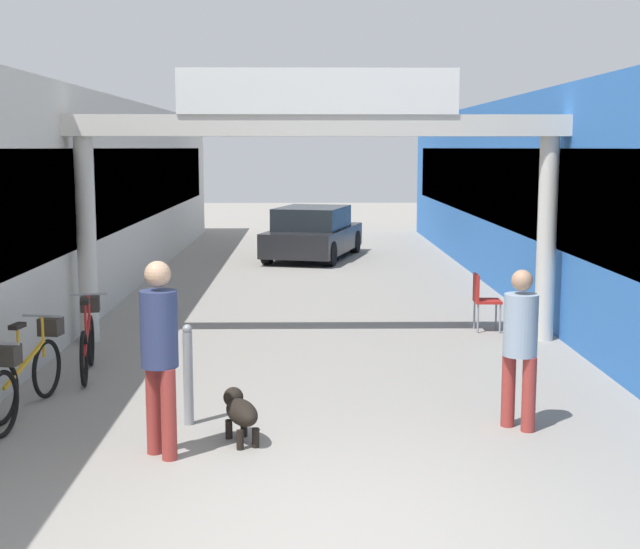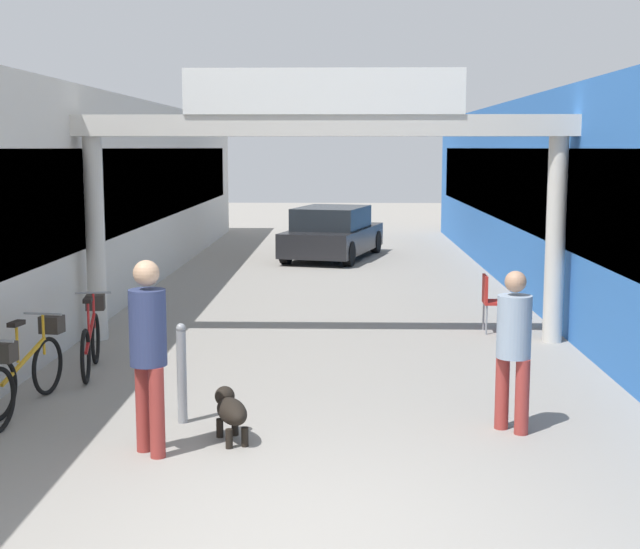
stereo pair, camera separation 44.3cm
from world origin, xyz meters
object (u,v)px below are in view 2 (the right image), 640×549
bicycle_red_third (91,337)px  bollard_post_metal (182,372)px  cafe_chair_red_nearer (491,298)px  parked_car_black (333,233)px  bicycle_orange_second (29,366)px  pedestrian_with_dog (148,343)px  dog_on_leash (230,410)px  pedestrian_companion (514,341)px

bicycle_red_third → bollard_post_metal: bollard_post_metal is taller
cafe_chair_red_nearer → parked_car_black: 9.58m
bicycle_orange_second → parked_car_black: 13.65m
pedestrian_with_dog → bicycle_orange_second: bearing=136.6°
dog_on_leash → cafe_chair_red_nearer: bearing=57.1°
dog_on_leash → parked_car_black: (0.82, 14.44, 0.34)m
pedestrian_with_dog → bicycle_red_third: size_ratio=1.08×
dog_on_leash → cafe_chair_red_nearer: cafe_chair_red_nearer is taller
pedestrian_companion → bollard_post_metal: size_ratio=1.55×
pedestrian_with_dog → dog_on_leash: bearing=31.0°
pedestrian_companion → bollard_post_metal: 3.38m
bicycle_orange_second → bicycle_red_third: (0.27, 1.49, 0.00)m
bollard_post_metal → cafe_chair_red_nearer: bollard_post_metal is taller
cafe_chair_red_nearer → dog_on_leash: bearing=-122.9°
bicycle_orange_second → parked_car_black: (3.20, 13.27, 0.21)m
cafe_chair_red_nearer → parked_car_black: bearing=105.4°
bicycle_red_third → parked_car_black: size_ratio=0.39×
bicycle_orange_second → bicycle_red_third: bearing=79.6°
parked_car_black → bollard_post_metal: bearing=-95.7°
dog_on_leash → bicycle_red_third: bicycle_red_third is taller
dog_on_leash → bicycle_orange_second: 2.65m
pedestrian_with_dog → parked_car_black: pedestrian_with_dog is taller
pedestrian_with_dog → cafe_chair_red_nearer: size_ratio=2.04×
parked_car_black → cafe_chair_red_nearer: bearing=-74.6°
pedestrian_with_dog → dog_on_leash: (0.69, 0.41, -0.75)m
parked_car_black → pedestrian_with_dog: bearing=-95.8°
cafe_chair_red_nearer → parked_car_black: (-2.55, 9.24, 0.10)m
dog_on_leash → bollard_post_metal: 0.82m
pedestrian_with_dog → parked_car_black: size_ratio=0.42×
pedestrian_with_dog → cafe_chair_red_nearer: 6.95m
bollard_post_metal → cafe_chair_red_nearer: (3.94, 4.66, 0.01)m
bollard_post_metal → pedestrian_with_dog: bearing=-97.3°
pedestrian_with_dog → bollard_post_metal: (0.12, 0.96, -0.52)m
bollard_post_metal → parked_car_black: 13.97m
pedestrian_with_dog → pedestrian_companion: 3.56m
pedestrian_companion → cafe_chair_red_nearer: 4.91m
pedestrian_companion → bicycle_orange_second: 5.24m
pedestrian_companion → dog_on_leash: (-2.78, -0.35, -0.62)m
pedestrian_companion → bicycle_orange_second: bearing=170.8°
pedestrian_companion → bollard_post_metal: (-3.35, 0.20, -0.39)m
pedestrian_companion → bicycle_red_third: size_ratio=0.97×
pedestrian_with_dog → bollard_post_metal: bearing=82.7°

